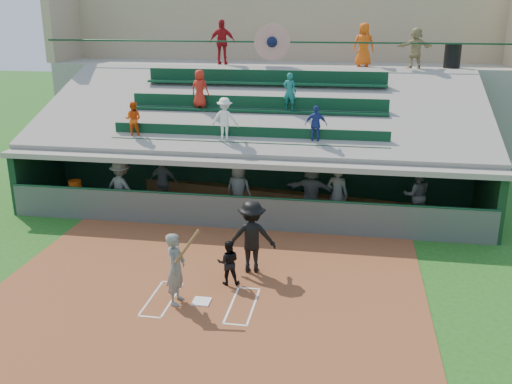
% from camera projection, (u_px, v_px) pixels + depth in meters
% --- Properties ---
extents(ground, '(100.00, 100.00, 0.00)m').
position_uv_depth(ground, '(202.00, 303.00, 14.04)').
color(ground, '#1D5517').
rests_on(ground, ground).
extents(dirt_slab, '(11.00, 9.00, 0.02)m').
position_uv_depth(dirt_slab, '(207.00, 293.00, 14.51)').
color(dirt_slab, brown).
rests_on(dirt_slab, ground).
extents(home_plate, '(0.43, 0.43, 0.03)m').
position_uv_depth(home_plate, '(202.00, 301.00, 14.03)').
color(home_plate, white).
rests_on(home_plate, dirt_slab).
extents(batters_box_chalk, '(2.65, 1.85, 0.01)m').
position_uv_depth(batters_box_chalk, '(202.00, 302.00, 14.04)').
color(batters_box_chalk, white).
rests_on(batters_box_chalk, dirt_slab).
extents(dugout_floor, '(16.00, 3.50, 0.04)m').
position_uv_depth(dugout_floor, '(250.00, 211.00, 20.37)').
color(dugout_floor, gray).
rests_on(dugout_floor, ground).
extents(concourse_slab, '(20.00, 3.00, 4.60)m').
position_uv_depth(concourse_slab, '(276.00, 115.00, 26.01)').
color(concourse_slab, gray).
rests_on(concourse_slab, ground).
extents(grandstand, '(20.40, 10.40, 7.80)m').
position_uv_depth(grandstand, '(266.00, 128.00, 23.22)').
color(grandstand, '#535853').
rests_on(grandstand, ground).
extents(batter_at_plate, '(0.86, 0.76, 1.95)m').
position_uv_depth(batter_at_plate, '(176.00, 268.00, 13.74)').
color(batter_at_plate, '#60635E').
rests_on(batter_at_plate, dirt_slab).
extents(catcher, '(0.67, 0.57, 1.21)m').
position_uv_depth(catcher, '(228.00, 262.00, 14.80)').
color(catcher, black).
rests_on(catcher, dirt_slab).
extents(home_umpire, '(1.40, 0.94, 2.02)m').
position_uv_depth(home_umpire, '(252.00, 237.00, 15.42)').
color(home_umpire, black).
rests_on(home_umpire, dirt_slab).
extents(dugout_bench, '(15.46, 3.11, 0.47)m').
position_uv_depth(dugout_bench, '(252.00, 194.00, 21.37)').
color(dugout_bench, brown).
rests_on(dugout_bench, dugout_floor).
extents(white_table, '(0.80, 0.63, 0.65)m').
position_uv_depth(white_table, '(80.00, 201.00, 20.40)').
color(white_table, silver).
rests_on(white_table, dugout_floor).
extents(water_cooler, '(0.44, 0.44, 0.44)m').
position_uv_depth(water_cooler, '(75.00, 186.00, 20.17)').
color(water_cooler, '#DB4F0C').
rests_on(water_cooler, white_table).
extents(dugout_player_a, '(1.42, 1.12, 1.94)m').
position_uv_depth(dugout_player_a, '(121.00, 188.00, 19.71)').
color(dugout_player_a, '#575A55').
rests_on(dugout_player_a, dugout_floor).
extents(dugout_player_b, '(1.07, 0.47, 1.80)m').
position_uv_depth(dugout_player_b, '(163.00, 182.00, 20.59)').
color(dugout_player_b, '#5C5F5A').
rests_on(dugout_player_b, dugout_floor).
extents(dugout_player_c, '(1.05, 0.82, 1.89)m').
position_uv_depth(dugout_player_c, '(239.00, 190.00, 19.53)').
color(dugout_player_c, '#5F625D').
rests_on(dugout_player_c, dugout_floor).
extents(dugout_player_d, '(1.88, 0.78, 1.97)m').
position_uv_depth(dugout_player_d, '(311.00, 190.00, 19.36)').
color(dugout_player_d, '#60625D').
rests_on(dugout_player_d, dugout_floor).
extents(dugout_player_e, '(0.81, 0.63, 1.97)m').
position_uv_depth(dugout_player_e, '(337.00, 194.00, 18.92)').
color(dugout_player_e, '#555753').
rests_on(dugout_player_e, dugout_floor).
extents(dugout_player_f, '(0.97, 0.79, 1.86)m').
position_uv_depth(dugout_player_f, '(416.00, 195.00, 19.05)').
color(dugout_player_f, '#535651').
rests_on(dugout_player_f, dugout_floor).
extents(trash_bin, '(0.66, 0.66, 0.98)m').
position_uv_depth(trash_bin, '(452.00, 56.00, 23.13)').
color(trash_bin, black).
rests_on(trash_bin, concourse_slab).
extents(concourse_staff_a, '(1.13, 0.54, 1.88)m').
position_uv_depth(concourse_staff_a, '(222.00, 42.00, 24.51)').
color(concourse_staff_a, '#AF1419').
rests_on(concourse_staff_a, concourse_slab).
extents(concourse_staff_b, '(0.87, 0.57, 1.78)m').
position_uv_depth(concourse_staff_b, '(364.00, 45.00, 23.65)').
color(concourse_staff_b, '#ED540D').
rests_on(concourse_staff_b, concourse_slab).
extents(concourse_staff_c, '(1.58, 0.93, 1.63)m').
position_uv_depth(concourse_staff_c, '(416.00, 48.00, 22.86)').
color(concourse_staff_c, tan).
rests_on(concourse_staff_c, concourse_slab).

